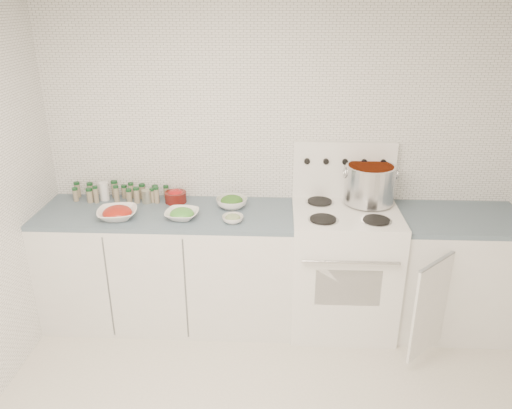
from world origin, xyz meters
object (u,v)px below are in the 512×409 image
Objects in this scene: stock_pot at (370,182)px; bowl_tomato at (117,213)px; stove at (342,264)px; bowl_snowpea at (182,214)px.

stock_pot is 1.82m from bowl_tomato.
stove is at bearing 4.59° from bowl_tomato.
stove is at bearing 5.51° from bowl_snowpea.
stove reaches higher than bowl_tomato.
stove is 5.35× the size of bowl_snowpea.
stock_pot is at bearing 8.85° from bowl_tomato.
bowl_tomato is at bearing -175.41° from stove.
stove is at bearing -139.47° from stock_pot.
stock_pot is 1.37m from bowl_snowpea.
stove is 4.24× the size of bowl_tomato.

